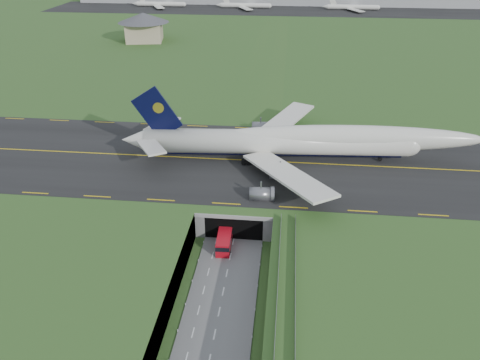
# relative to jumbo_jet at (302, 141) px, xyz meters

# --- Properties ---
(ground) EXTENTS (900.00, 900.00, 0.00)m
(ground) POSITION_rel_jumbo_jet_xyz_m (-13.62, -34.68, -11.14)
(ground) COLOR #305B24
(ground) RESTS_ON ground
(airfield_deck) EXTENTS (800.00, 800.00, 6.00)m
(airfield_deck) POSITION_rel_jumbo_jet_xyz_m (-13.62, -34.68, -8.14)
(airfield_deck) COLOR gray
(airfield_deck) RESTS_ON ground
(trench_road) EXTENTS (12.00, 75.00, 0.20)m
(trench_road) POSITION_rel_jumbo_jet_xyz_m (-13.62, -42.18, -11.04)
(trench_road) COLOR slate
(trench_road) RESTS_ON ground
(taxiway) EXTENTS (800.00, 44.00, 0.18)m
(taxiway) POSITION_rel_jumbo_jet_xyz_m (-13.62, -1.68, -5.05)
(taxiway) COLOR black
(taxiway) RESTS_ON airfield_deck
(tunnel_portal) EXTENTS (17.00, 22.30, 6.00)m
(tunnel_portal) POSITION_rel_jumbo_jet_xyz_m (-13.62, -17.97, -7.81)
(tunnel_portal) COLOR gray
(tunnel_portal) RESTS_ON ground
(guideway) EXTENTS (3.00, 53.00, 7.05)m
(guideway) POSITION_rel_jumbo_jet_xyz_m (-2.62, -53.79, -5.82)
(guideway) COLOR #A8A8A3
(guideway) RESTS_ON ground
(jumbo_jet) EXTENTS (88.39, 57.80, 19.16)m
(jumbo_jet) POSITION_rel_jumbo_jet_xyz_m (0.00, 0.00, 0.00)
(jumbo_jet) COLOR white
(jumbo_jet) RESTS_ON ground
(shuttle_tram) EXTENTS (3.03, 7.43, 3.00)m
(shuttle_tram) POSITION_rel_jumbo_jet_xyz_m (-15.17, -29.74, -9.49)
(shuttle_tram) COLOR #B90C19
(shuttle_tram) RESTS_ON ground
(service_building) EXTENTS (29.23, 29.23, 13.70)m
(service_building) POSITION_rel_jumbo_jet_xyz_m (-77.22, 129.74, 2.97)
(service_building) COLOR tan
(service_building) RESTS_ON ground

